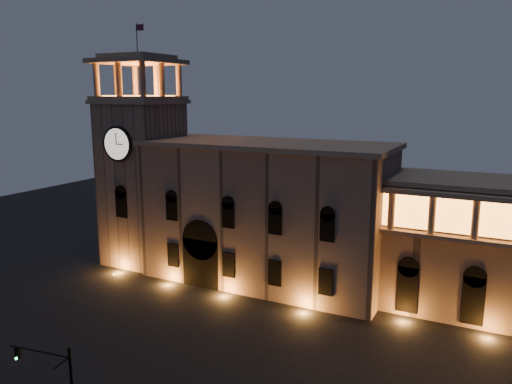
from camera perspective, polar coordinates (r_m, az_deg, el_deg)
ground at (r=46.72m, az=-8.95°, el=-18.86°), size 160.00×160.00×0.00m
government_building at (r=62.16m, az=1.11°, el=-2.36°), size 30.80×12.80×17.60m
clock_tower at (r=70.55m, az=-12.82°, el=2.06°), size 9.80×9.80×32.40m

